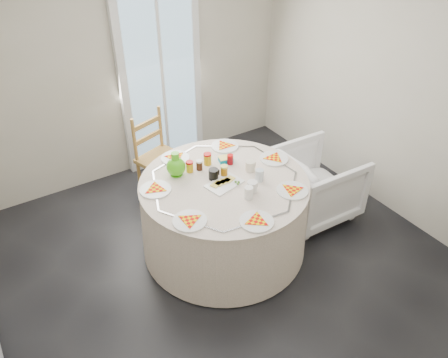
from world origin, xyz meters
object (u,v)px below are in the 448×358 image
armchair (315,182)px  green_pitcher (176,165)px  table (224,216)px  wooden_chair (162,159)px

armchair → green_pitcher: 1.51m
armchair → green_pitcher: green_pitcher is taller
green_pitcher → table: bearing=-56.9°
table → armchair: (1.08, -0.06, 0.02)m
wooden_chair → armchair: 1.65m
table → wooden_chair: wooden_chair is taller
wooden_chair → armchair: bearing=-62.4°
wooden_chair → green_pitcher: bearing=-122.8°
table → wooden_chair: size_ratio=1.58×
wooden_chair → table: bearing=-102.6°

